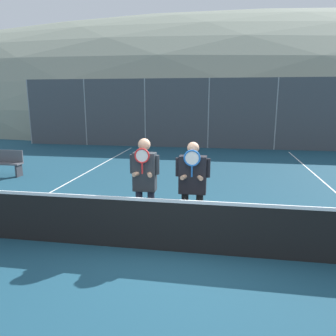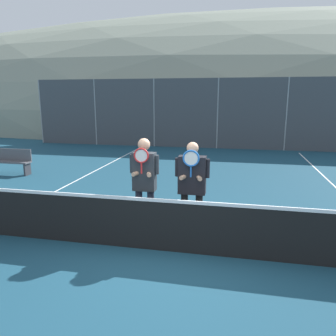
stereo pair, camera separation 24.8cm
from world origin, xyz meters
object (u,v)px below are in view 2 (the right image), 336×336
player_leftmost (144,179)px  car_center (304,128)px  player_center_left (192,182)px  car_far_left (122,126)px  bench_courtside (8,160)px  car_left_of_center (207,127)px

player_leftmost → car_center: (5.09, 12.82, -0.16)m
player_center_left → car_far_left: bearing=114.8°
bench_courtside → car_far_left: bearing=85.7°
car_left_of_center → car_center: car_center is taller
car_center → car_far_left: bearing=177.4°
player_leftmost → car_left_of_center: (-0.08, 13.05, -0.22)m
car_far_left → car_left_of_center: size_ratio=0.85×
car_left_of_center → car_center: bearing=-2.6°
car_left_of_center → car_center: (5.17, -0.23, 0.06)m
player_center_left → car_center: (4.22, 12.76, -0.14)m
car_far_left → car_left_of_center: 5.17m
player_center_left → bench_courtside: 7.86m
player_center_left → bench_courtside: (-6.82, 3.87, -0.61)m
player_leftmost → car_left_of_center: bearing=90.4°
player_center_left → car_center: size_ratio=0.44×
car_left_of_center → bench_courtside: bearing=-122.8°
player_center_left → car_left_of_center: (-0.95, 12.99, -0.19)m
bench_courtside → player_center_left: bearing=-29.6°
player_leftmost → car_far_left: 14.29m
player_center_left → bench_courtside: bearing=150.4°
car_far_left → car_left_of_center: car_left_of_center is taller
player_leftmost → bench_courtside: player_leftmost is taller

